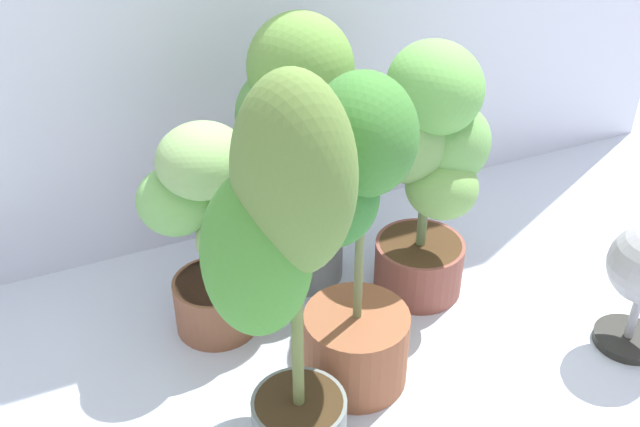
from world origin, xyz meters
name	(u,v)px	position (x,y,z in m)	size (l,w,h in m)	color
ground_plane	(387,392)	(0.00, 0.00, 0.00)	(8.00, 8.00, 0.00)	silver
potted_plant_back_left	(209,221)	(-0.31, 0.41, 0.35)	(0.39, 0.30, 0.62)	brown
potted_plant_back_center	(302,128)	(0.00, 0.54, 0.49)	(0.44, 0.38, 0.82)	slate
potted_plant_back_right	(429,161)	(0.28, 0.33, 0.44)	(0.39, 0.35, 0.76)	brown
potted_plant_front_left	(281,257)	(-0.29, -0.06, 0.56)	(0.38, 0.34, 0.94)	slate
potted_plant_center	(351,235)	(-0.07, 0.09, 0.45)	(0.34, 0.30, 0.84)	#935536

